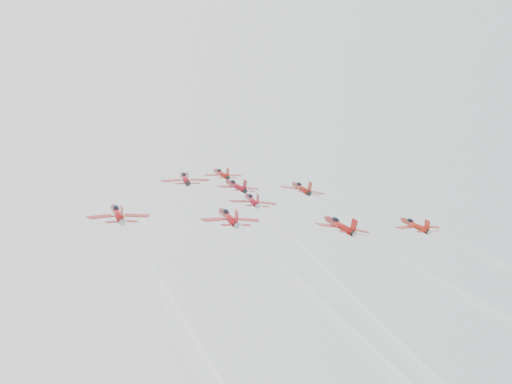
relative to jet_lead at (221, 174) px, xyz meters
name	(u,v)px	position (x,y,z in m)	size (l,w,h in m)	color
jet_lead	(221,174)	(0.00, 0.00, 0.00)	(9.06, 11.99, 6.30)	#A7150F
jet_row2_left	(185,178)	(-10.83, -10.49, -4.85)	(10.51, 13.92, 7.31)	#AA101C
jet_row2_center	(236,186)	(-0.55, -13.94, -6.46)	(9.33, 12.36, 6.50)	maroon
jet_row2_right	(301,188)	(15.61, -10.31, -4.77)	(10.47, 13.86, 7.29)	maroon
jet_center	(346,270)	(-1.54, -68.44, -31.79)	(9.22, 91.11, 43.09)	maroon
jet_rear_farleft	(167,326)	(-28.70, -87.98, -40.85)	(9.56, 94.41, 44.65)	#A4120F
jet_rear_left	(344,324)	(-10.44, -86.55, -40.19)	(9.86, 97.39, 46.07)	#B31117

